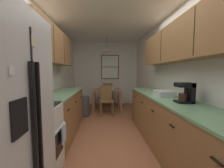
% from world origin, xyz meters
% --- Properties ---
extents(ground_plane, '(12.00, 12.00, 0.00)m').
position_xyz_m(ground_plane, '(0.00, 1.00, 0.00)').
color(ground_plane, '#995B3D').
extents(wall_left, '(0.10, 9.00, 2.55)m').
position_xyz_m(wall_left, '(-1.35, 1.00, 1.27)').
color(wall_left, silver).
rests_on(wall_left, ground).
extents(wall_right, '(0.10, 9.00, 2.55)m').
position_xyz_m(wall_right, '(1.35, 1.00, 1.27)').
color(wall_right, silver).
rests_on(wall_right, ground).
extents(wall_back, '(4.40, 0.10, 2.55)m').
position_xyz_m(wall_back, '(0.00, 3.65, 1.27)').
color(wall_back, silver).
rests_on(wall_back, ground).
extents(ceiling_slab, '(4.40, 9.00, 0.08)m').
position_xyz_m(ceiling_slab, '(0.00, 1.00, 2.59)').
color(ceiling_slab, white).
extents(stove_range, '(0.66, 0.59, 1.10)m').
position_xyz_m(stove_range, '(-0.99, -0.49, 0.47)').
color(stove_range, white).
rests_on(stove_range, ground).
extents(microwave_over_range, '(0.39, 0.60, 0.32)m').
position_xyz_m(microwave_over_range, '(-1.11, -0.49, 1.64)').
color(microwave_over_range, white).
extents(counter_left, '(0.64, 1.91, 0.90)m').
position_xyz_m(counter_left, '(-1.00, 0.76, 0.45)').
color(counter_left, olive).
rests_on(counter_left, ground).
extents(upper_cabinets_left, '(0.33, 1.99, 0.69)m').
position_xyz_m(upper_cabinets_left, '(-1.14, 0.71, 1.85)').
color(upper_cabinets_left, olive).
extents(counter_right, '(0.64, 3.22, 0.90)m').
position_xyz_m(counter_right, '(1.00, -0.02, 0.45)').
color(counter_right, olive).
rests_on(counter_right, ground).
extents(upper_cabinets_right, '(0.33, 2.90, 0.62)m').
position_xyz_m(upper_cabinets_right, '(1.14, -0.07, 1.81)').
color(upper_cabinets_right, olive).
extents(dining_table, '(0.98, 0.80, 0.72)m').
position_xyz_m(dining_table, '(0.02, 2.71, 0.61)').
color(dining_table, olive).
rests_on(dining_table, ground).
extents(dining_chair_near, '(0.43, 0.43, 0.90)m').
position_xyz_m(dining_chair_near, '(-0.02, 2.10, 0.50)').
color(dining_chair_near, brown).
rests_on(dining_chair_near, ground).
extents(dining_chair_far, '(0.42, 0.42, 0.90)m').
position_xyz_m(dining_chair_far, '(0.07, 3.32, 0.50)').
color(dining_chair_far, brown).
rests_on(dining_chair_far, ground).
extents(pendant_light, '(0.32, 0.32, 0.50)m').
position_xyz_m(pendant_light, '(0.02, 2.71, 2.10)').
color(pendant_light, black).
extents(back_window, '(0.74, 0.05, 0.99)m').
position_xyz_m(back_window, '(0.17, 3.58, 1.54)').
color(back_window, brown).
extents(trash_bin, '(0.33, 0.33, 0.59)m').
position_xyz_m(trash_bin, '(-0.70, 1.98, 0.29)').
color(trash_bin, '#3F3F42').
rests_on(trash_bin, ground).
extents(storage_canister, '(0.10, 0.10, 0.19)m').
position_xyz_m(storage_canister, '(-1.00, 0.04, 1.00)').
color(storage_canister, '#265999').
rests_on(storage_canister, counter_left).
extents(dish_towel, '(0.02, 0.16, 0.24)m').
position_xyz_m(dish_towel, '(-0.64, -0.34, 0.50)').
color(dish_towel, silver).
extents(coffee_maker, '(0.22, 0.18, 0.28)m').
position_xyz_m(coffee_maker, '(1.05, -0.33, 1.05)').
color(coffee_maker, black).
rests_on(coffee_maker, counter_right).
extents(mug_by_coffeemaker, '(0.11, 0.08, 0.10)m').
position_xyz_m(mug_by_coffeemaker, '(0.96, 0.61, 0.95)').
color(mug_by_coffeemaker, '#3F7F4C').
rests_on(mug_by_coffeemaker, counter_right).
extents(dish_rack, '(0.28, 0.34, 0.10)m').
position_xyz_m(dish_rack, '(0.97, 0.19, 0.95)').
color(dish_rack, silver).
rests_on(dish_rack, counter_right).
extents(table_serving_bowl, '(0.20, 0.20, 0.06)m').
position_xyz_m(table_serving_bowl, '(0.14, 2.69, 0.75)').
color(table_serving_bowl, silver).
rests_on(table_serving_bowl, dining_table).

